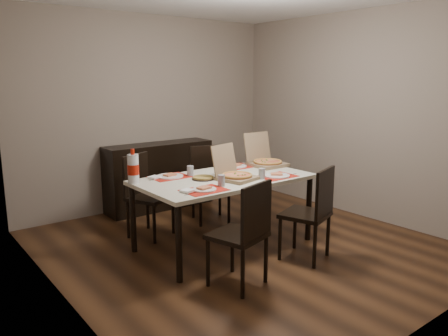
{
  "coord_description": "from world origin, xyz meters",
  "views": [
    {
      "loc": [
        -2.89,
        -3.38,
        1.77
      ],
      "look_at": [
        -0.16,
        0.13,
        0.85
      ],
      "focal_mm": 35.0,
      "sensor_mm": 36.0,
      "label": 1
    }
  ],
  "objects_px": {
    "dining_table": "(224,184)",
    "dip_bowl": "(223,172)",
    "chair_near_right": "(312,210)",
    "chair_far_right": "(209,180)",
    "sideboard": "(159,176)",
    "soda_bottle": "(133,169)",
    "pizza_box_center": "(235,174)",
    "chair_far_left": "(145,191)",
    "chair_near_left": "(244,230)"
  },
  "relations": [
    {
      "from": "dining_table",
      "to": "dip_bowl",
      "type": "distance_m",
      "value": 0.21
    },
    {
      "from": "chair_near_right",
      "to": "chair_far_right",
      "type": "relative_size",
      "value": 1.0
    },
    {
      "from": "dip_bowl",
      "to": "sideboard",
      "type": "bearing_deg",
      "value": 87.92
    },
    {
      "from": "sideboard",
      "to": "soda_bottle",
      "type": "xyz_separation_m",
      "value": [
        -1.02,
        -1.31,
        0.44
      ]
    },
    {
      "from": "chair_far_right",
      "to": "pizza_box_center",
      "type": "xyz_separation_m",
      "value": [
        -0.38,
        -0.97,
        0.29
      ]
    },
    {
      "from": "pizza_box_center",
      "to": "chair_far_right",
      "type": "bearing_deg",
      "value": 68.84
    },
    {
      "from": "chair_far_left",
      "to": "chair_far_right",
      "type": "distance_m",
      "value": 0.91
    },
    {
      "from": "dining_table",
      "to": "chair_near_left",
      "type": "xyz_separation_m",
      "value": [
        -0.45,
        -0.85,
        -0.17
      ]
    },
    {
      "from": "pizza_box_center",
      "to": "dip_bowl",
      "type": "relative_size",
      "value": 3.99
    },
    {
      "from": "chair_far_left",
      "to": "chair_far_right",
      "type": "height_order",
      "value": "same"
    },
    {
      "from": "chair_near_left",
      "to": "chair_near_right",
      "type": "xyz_separation_m",
      "value": [
        0.9,
        0.03,
        0.0
      ]
    },
    {
      "from": "chair_far_left",
      "to": "soda_bottle",
      "type": "xyz_separation_m",
      "value": [
        -0.35,
        -0.46,
        0.38
      ]
    },
    {
      "from": "chair_near_right",
      "to": "chair_near_left",
      "type": "bearing_deg",
      "value": -177.82
    },
    {
      "from": "chair_far_left",
      "to": "pizza_box_center",
      "type": "height_order",
      "value": "pizza_box_center"
    },
    {
      "from": "chair_near_left",
      "to": "chair_far_right",
      "type": "xyz_separation_m",
      "value": [
        0.85,
        1.68,
        0.0
      ]
    },
    {
      "from": "dining_table",
      "to": "soda_bottle",
      "type": "bearing_deg",
      "value": 158.03
    },
    {
      "from": "sideboard",
      "to": "dining_table",
      "type": "distance_m",
      "value": 1.68
    },
    {
      "from": "sideboard",
      "to": "soda_bottle",
      "type": "bearing_deg",
      "value": -128.02
    },
    {
      "from": "dining_table",
      "to": "pizza_box_center",
      "type": "xyz_separation_m",
      "value": [
        0.03,
        -0.14,
        0.12
      ]
    },
    {
      "from": "sideboard",
      "to": "soda_bottle",
      "type": "distance_m",
      "value": 1.72
    },
    {
      "from": "sideboard",
      "to": "dip_bowl",
      "type": "bearing_deg",
      "value": -92.08
    },
    {
      "from": "chair_near_right",
      "to": "chair_far_left",
      "type": "xyz_separation_m",
      "value": [
        -0.96,
        1.63,
        0.0
      ]
    },
    {
      "from": "chair_near_right",
      "to": "dip_bowl",
      "type": "distance_m",
      "value": 1.07
    },
    {
      "from": "chair_far_left",
      "to": "dip_bowl",
      "type": "height_order",
      "value": "chair_far_left"
    },
    {
      "from": "chair_far_right",
      "to": "dip_bowl",
      "type": "height_order",
      "value": "chair_far_right"
    },
    {
      "from": "sideboard",
      "to": "dining_table",
      "type": "height_order",
      "value": "sideboard"
    },
    {
      "from": "chair_far_right",
      "to": "soda_bottle",
      "type": "bearing_deg",
      "value": -159.09
    },
    {
      "from": "soda_bottle",
      "to": "dip_bowl",
      "type": "bearing_deg",
      "value": -11.16
    },
    {
      "from": "sideboard",
      "to": "chair_far_left",
      "type": "height_order",
      "value": "chair_far_left"
    },
    {
      "from": "chair_near_right",
      "to": "sideboard",
      "type": "bearing_deg",
      "value": 96.65
    },
    {
      "from": "chair_far_left",
      "to": "soda_bottle",
      "type": "distance_m",
      "value": 0.7
    },
    {
      "from": "pizza_box_center",
      "to": "chair_near_right",
      "type": "bearing_deg",
      "value": -58.22
    },
    {
      "from": "dip_bowl",
      "to": "chair_near_right",
      "type": "bearing_deg",
      "value": -70.66
    },
    {
      "from": "chair_near_right",
      "to": "pizza_box_center",
      "type": "relative_size",
      "value": 2.07
    },
    {
      "from": "dining_table",
      "to": "chair_near_right",
      "type": "xyz_separation_m",
      "value": [
        0.45,
        -0.82,
        -0.17
      ]
    },
    {
      "from": "sideboard",
      "to": "chair_near_right",
      "type": "distance_m",
      "value": 2.49
    },
    {
      "from": "dining_table",
      "to": "pizza_box_center",
      "type": "height_order",
      "value": "pizza_box_center"
    },
    {
      "from": "sideboard",
      "to": "chair_near_left",
      "type": "xyz_separation_m",
      "value": [
        -0.61,
        -2.51,
        0.06
      ]
    },
    {
      "from": "sideboard",
      "to": "chair_far_right",
      "type": "xyz_separation_m",
      "value": [
        0.24,
        -0.82,
        0.06
      ]
    },
    {
      "from": "chair_far_left",
      "to": "chair_near_left",
      "type": "bearing_deg",
      "value": -88.01
    },
    {
      "from": "chair_far_left",
      "to": "soda_bottle",
      "type": "height_order",
      "value": "soda_bottle"
    },
    {
      "from": "chair_far_left",
      "to": "dip_bowl",
      "type": "distance_m",
      "value": 0.93
    },
    {
      "from": "dining_table",
      "to": "pizza_box_center",
      "type": "relative_size",
      "value": 4.02
    },
    {
      "from": "chair_near_right",
      "to": "soda_bottle",
      "type": "distance_m",
      "value": 1.8
    },
    {
      "from": "chair_far_right",
      "to": "dip_bowl",
      "type": "distance_m",
      "value": 0.78
    },
    {
      "from": "dining_table",
      "to": "chair_near_left",
      "type": "distance_m",
      "value": 0.98
    },
    {
      "from": "sideboard",
      "to": "dining_table",
      "type": "relative_size",
      "value": 0.83
    },
    {
      "from": "sideboard",
      "to": "chair_far_right",
      "type": "distance_m",
      "value": 0.86
    },
    {
      "from": "dining_table",
      "to": "chair_far_left",
      "type": "xyz_separation_m",
      "value": [
        -0.5,
        0.81,
        -0.17
      ]
    },
    {
      "from": "dining_table",
      "to": "chair_far_right",
      "type": "bearing_deg",
      "value": 64.02
    }
  ]
}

